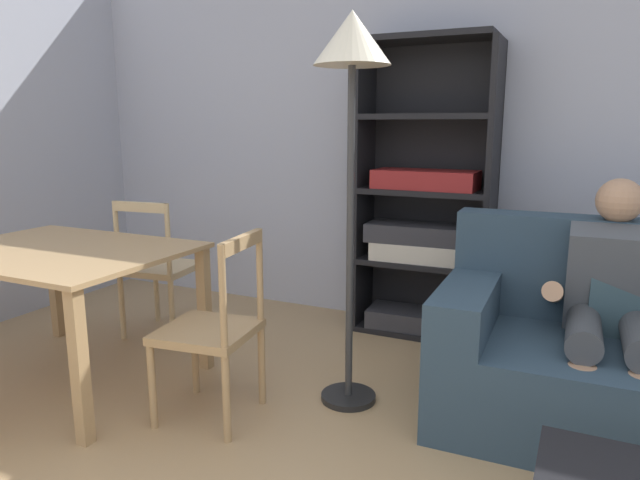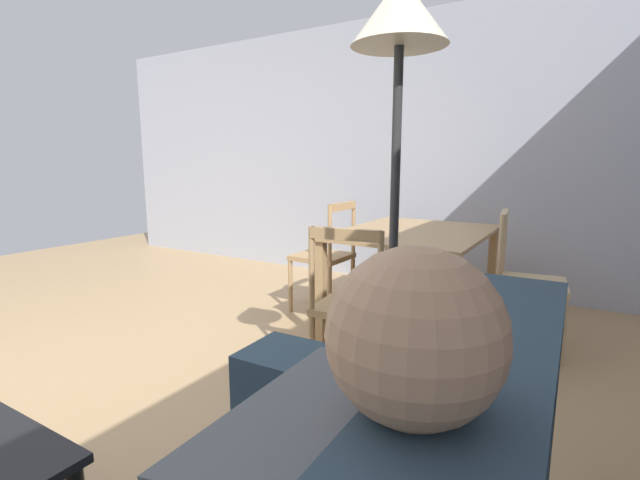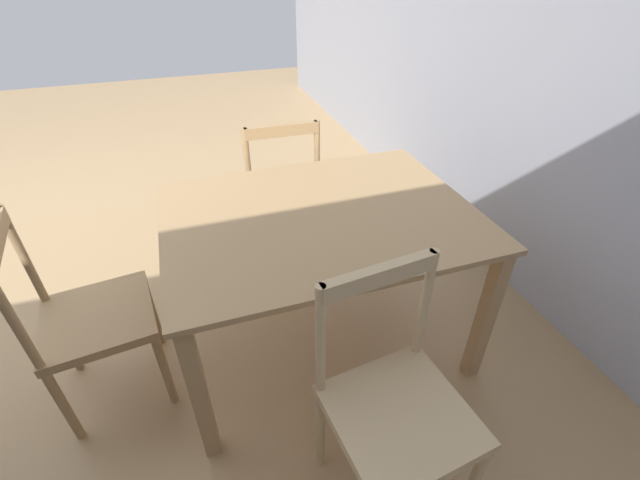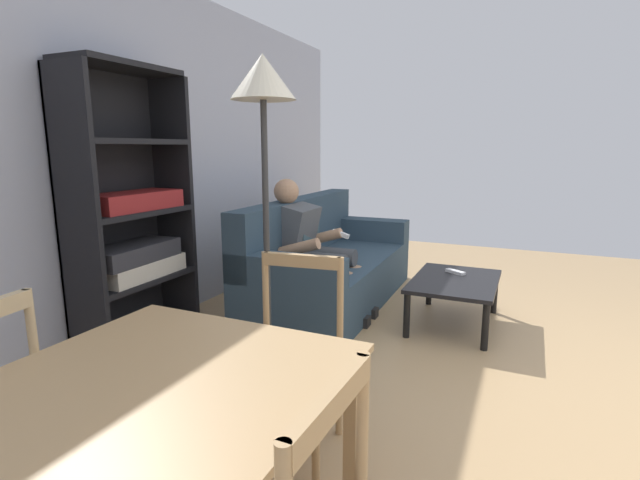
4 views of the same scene
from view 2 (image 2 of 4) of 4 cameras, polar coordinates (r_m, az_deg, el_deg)
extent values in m
plane|color=tan|center=(3.00, -31.17, -15.94)|extent=(8.42, 8.42, 0.00)
cube|color=#ABB0BE|center=(5.04, 1.94, 10.91)|extent=(0.12, 6.34, 2.65)
cube|color=#2D4251|center=(1.38, 7.23, -20.71)|extent=(0.26, 0.89, 0.22)
sphere|color=tan|center=(0.54, 11.97, -11.82)|extent=(0.21, 0.21, 0.21)
cylinder|color=tan|center=(1.03, 1.96, -26.70)|extent=(0.10, 0.35, 0.19)
cube|color=tan|center=(3.36, 12.00, 0.98)|extent=(1.30, 0.99, 0.02)
cube|color=tan|center=(4.13, 8.75, -2.48)|extent=(0.06, 0.06, 0.71)
cube|color=tan|center=(3.09, 0.12, -6.62)|extent=(0.06, 0.06, 0.71)
cube|color=tan|center=(3.89, 20.95, -3.79)|extent=(0.06, 0.06, 0.71)
cube|color=tan|center=(2.76, 16.37, -9.07)|extent=(0.06, 0.06, 0.71)
cube|color=#D1B27F|center=(3.25, 25.22, -5.05)|extent=(0.46, 0.46, 0.04)
cylinder|color=#D1B27F|center=(3.14, 28.43, -10.11)|extent=(0.04, 0.04, 0.45)
cylinder|color=#D1B27F|center=(3.50, 28.08, -8.07)|extent=(0.04, 0.04, 0.45)
cylinder|color=#D1B27F|center=(3.13, 21.39, -9.62)|extent=(0.04, 0.04, 0.45)
cylinder|color=#D1B27F|center=(3.49, 21.80, -7.63)|extent=(0.04, 0.04, 0.45)
cylinder|color=#D1B27F|center=(3.01, 21.94, -1.38)|extent=(0.03, 0.03, 0.47)
cylinder|color=#D1B27F|center=(3.39, 22.30, -0.22)|extent=(0.03, 0.03, 0.47)
cube|color=#D1B27F|center=(3.17, 22.37, 2.84)|extent=(0.38, 0.08, 0.06)
cube|color=tan|center=(2.57, 4.65, -8.44)|extent=(0.47, 0.47, 0.04)
cylinder|color=tan|center=(2.76, 9.74, -11.94)|extent=(0.04, 0.04, 0.43)
cylinder|color=tan|center=(2.87, 2.24, -10.93)|extent=(0.04, 0.04, 0.43)
cylinder|color=tan|center=(2.42, 7.41, -15.08)|extent=(0.04, 0.04, 0.43)
cylinder|color=tan|center=(2.55, -1.04, -13.72)|extent=(0.04, 0.04, 0.43)
cylinder|color=tan|center=(2.27, 7.66, -4.74)|extent=(0.03, 0.03, 0.47)
cylinder|color=tan|center=(2.40, -1.08, -3.84)|extent=(0.03, 0.03, 0.47)
cube|color=tan|center=(2.29, 3.22, 0.72)|extent=(0.08, 0.38, 0.06)
cube|color=tan|center=(3.74, 0.26, -2.10)|extent=(0.43, 0.43, 0.04)
cylinder|color=tan|center=(4.04, -0.57, -4.50)|extent=(0.04, 0.04, 0.46)
cylinder|color=tan|center=(3.74, -3.78, -5.70)|extent=(0.04, 0.04, 0.46)
cylinder|color=tan|center=(3.86, 4.18, -5.24)|extent=(0.04, 0.04, 0.46)
cylinder|color=tan|center=(3.54, 1.22, -6.61)|extent=(0.04, 0.04, 0.46)
cylinder|color=tan|center=(3.76, 4.27, 1.50)|extent=(0.03, 0.03, 0.46)
cylinder|color=tan|center=(3.44, 1.24, 0.73)|extent=(0.03, 0.03, 0.46)
cube|color=tan|center=(3.57, 2.85, 4.29)|extent=(0.38, 0.05, 0.06)
cylinder|color=black|center=(2.14, 8.58, -24.89)|extent=(0.28, 0.28, 0.03)
cylinder|color=#333333|center=(1.81, 9.23, -3.27)|extent=(0.04, 0.04, 1.65)
cone|color=beige|center=(1.84, 10.14, 26.73)|extent=(0.36, 0.36, 0.24)
camera|label=1|loc=(3.22, -48.60, 9.35)|focal=31.97mm
camera|label=3|loc=(2.71, 40.32, 16.95)|focal=23.70mm
camera|label=4|loc=(4.43, 4.01, 11.99)|focal=26.39mm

